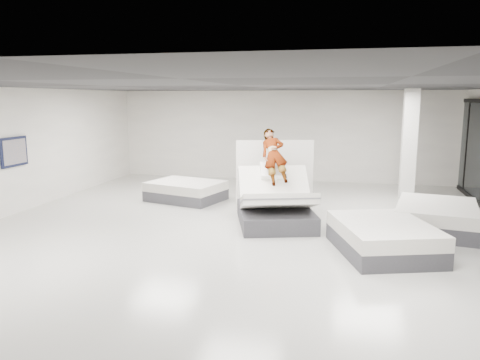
{
  "coord_description": "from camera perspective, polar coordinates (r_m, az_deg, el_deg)",
  "views": [
    {
      "loc": [
        2.26,
        -9.66,
        2.94
      ],
      "look_at": [
        -0.21,
        1.09,
        1.0
      ],
      "focal_mm": 35.0,
      "sensor_mm": 36.0,
      "label": 1
    }
  ],
  "objects": [
    {
      "name": "remote",
      "position": [
        10.87,
        5.55,
        0.47
      ],
      "size": [
        0.09,
        0.15,
        0.08
      ],
      "primitive_type": "cube",
      "rotation": [
        0.35,
        0.0,
        0.29
      ],
      "color": "black",
      "rests_on": "person"
    },
    {
      "name": "hero_bed",
      "position": [
        11.0,
        4.34,
        -3.19
      ],
      "size": [
        2.22,
        2.59,
        1.42
      ],
      "color": "#3B3A40",
      "rests_on": "floor"
    },
    {
      "name": "flat_bed_right_far",
      "position": [
        11.4,
        22.81,
        -4.2
      ],
      "size": [
        2.01,
        2.46,
        0.61
      ],
      "color": "#3B3A40",
      "rests_on": "floor"
    },
    {
      "name": "column",
      "position": [
        14.33,
        19.91,
        4.01
      ],
      "size": [
        0.4,
        0.4,
        3.2
      ],
      "primitive_type": "cube",
      "color": "silver",
      "rests_on": "floor"
    },
    {
      "name": "divider_panel",
      "position": [
        12.4,
        4.23,
        0.59
      ],
      "size": [
        1.99,
        0.6,
        1.85
      ],
      "primitive_type": "cube",
      "rotation": [
        0.0,
        0.0,
        0.25
      ],
      "color": "white",
      "rests_on": "floor"
    },
    {
      "name": "flat_bed_right_near",
      "position": [
        9.43,
        17.07,
        -6.74
      ],
      "size": [
        2.23,
        2.57,
        0.6
      ],
      "color": "#3B3A40",
      "rests_on": "floor"
    },
    {
      "name": "wall_poster",
      "position": [
        13.12,
        -25.83,
        3.12
      ],
      "size": [
        0.06,
        0.95,
        0.75
      ],
      "color": "black",
      "rests_on": "wall_left"
    },
    {
      "name": "person",
      "position": [
        11.15,
        4.16,
        1.6
      ],
      "size": [
        0.96,
        1.55,
        1.24
      ],
      "primitive_type": "imported",
      "rotation": [
        0.91,
        0.0,
        0.29
      ],
      "color": "slate",
      "rests_on": "hero_bed"
    },
    {
      "name": "room",
      "position": [
        10.01,
        -0.23,
        2.28
      ],
      "size": [
        14.0,
        14.04,
        3.2
      ],
      "color": "#B2B0A8",
      "rests_on": "ground"
    },
    {
      "name": "flat_bed_left_far",
      "position": [
        13.67,
        -6.6,
        -1.34
      ],
      "size": [
        2.33,
        1.99,
        0.55
      ],
      "color": "#3B3A40",
      "rests_on": "floor"
    }
  ]
}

